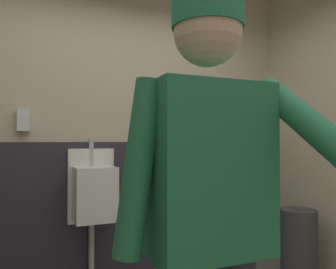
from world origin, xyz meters
The scene contains 6 objects.
wall_back centered at (0.00, 1.63, 1.44)m, with size 4.14×0.12×2.88m, color beige.
wainscot_band_back centered at (0.00, 1.56, 0.60)m, with size 3.54×0.03×1.21m, color #2D2833.
urinal_solo centered at (-0.24, 1.41, 0.78)m, with size 0.40×0.34×1.24m.
person centered at (-0.23, -0.49, 1.01)m, with size 0.62×0.60×1.71m.
trash_bin centered at (1.46, 0.82, 0.30)m, with size 0.32×0.32×0.61m, color #38383D.
soap_dispenser centered at (-0.79, 1.53, 1.39)m, with size 0.10×0.07×0.18m, color silver.
Camera 1 is at (-0.80, -1.47, 1.22)m, focal length 36.02 mm.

